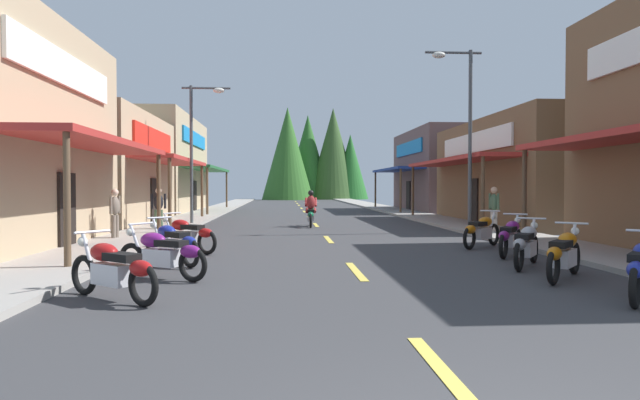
# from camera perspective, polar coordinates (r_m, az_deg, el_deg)

# --- Properties ---
(ground) EXTENTS (10.15, 83.54, 0.10)m
(ground) POSITION_cam_1_polar(r_m,az_deg,el_deg) (29.73, -1.06, -2.00)
(ground) COLOR #38383A
(sidewalk_left) EXTENTS (2.32, 83.54, 0.12)m
(sidewalk_left) POSITION_cam_1_polar(r_m,az_deg,el_deg) (30.06, -13.02, -1.79)
(sidewalk_left) COLOR #9E9991
(sidewalk_left) RESTS_ON ground
(sidewalk_right) EXTENTS (2.32, 83.54, 0.12)m
(sidewalk_right) POSITION_cam_1_polar(r_m,az_deg,el_deg) (30.68, 10.66, -1.71)
(sidewalk_right) COLOR #9E9991
(sidewalk_right) RESTS_ON ground
(centerline_dashes) EXTENTS (0.16, 59.18, 0.01)m
(centerline_dashes) POSITION_cam_1_polar(r_m,az_deg,el_deg) (33.61, -1.39, -1.51)
(centerline_dashes) COLOR #E0C64C
(centerline_dashes) RESTS_ON ground
(storefront_left_middle) EXTENTS (9.30, 9.81, 5.00)m
(storefront_left_middle) POSITION_cam_1_polar(r_m,az_deg,el_deg) (27.26, -24.63, 2.93)
(storefront_left_middle) COLOR tan
(storefront_left_middle) RESTS_ON ground
(storefront_left_far) EXTENTS (10.39, 12.64, 6.30)m
(storefront_left_far) POSITION_cam_1_polar(r_m,az_deg,el_deg) (38.63, -19.24, 3.46)
(storefront_left_far) COLOR tan
(storefront_left_far) RESTS_ON ground
(storefront_right_middle) EXTENTS (10.74, 12.34, 4.80)m
(storefront_right_middle) POSITION_cam_1_polar(r_m,az_deg,el_deg) (28.17, 24.30, 2.68)
(storefront_right_middle) COLOR brown
(storefront_right_middle) RESTS_ON ground
(storefront_right_far) EXTENTS (10.01, 10.61, 5.63)m
(storefront_right_far) POSITION_cam_1_polar(r_m,az_deg,el_deg) (40.11, 14.93, 2.94)
(storefront_right_far) COLOR brown
(storefront_right_far) RESTS_ON ground
(streetlamp_left) EXTENTS (2.11, 0.30, 6.14)m
(streetlamp_left) POSITION_cam_1_polar(r_m,az_deg,el_deg) (24.75, -12.52, 6.68)
(streetlamp_left) COLOR #474C51
(streetlamp_left) RESTS_ON ground
(streetlamp_right) EXTENTS (2.11, 0.30, 6.77)m
(streetlamp_right) POSITION_cam_1_polar(r_m,az_deg,el_deg) (21.18, 14.60, 8.51)
(streetlamp_right) COLOR #474C51
(streetlamp_right) RESTS_ON ground
(motorcycle_parked_right_1) EXTENTS (1.50, 1.67, 1.04)m
(motorcycle_parked_right_1) POSITION_cam_1_polar(r_m,az_deg,el_deg) (11.13, 24.07, -5.09)
(motorcycle_parked_right_1) COLOR black
(motorcycle_parked_right_1) RESTS_ON ground
(motorcycle_parked_right_2) EXTENTS (1.34, 1.79, 1.04)m
(motorcycle_parked_right_2) POSITION_cam_1_polar(r_m,az_deg,el_deg) (12.51, 20.70, -4.35)
(motorcycle_parked_right_2) COLOR black
(motorcycle_parked_right_2) RESTS_ON ground
(motorcycle_parked_right_3) EXTENTS (1.32, 1.80, 1.04)m
(motorcycle_parked_right_3) POSITION_cam_1_polar(r_m,az_deg,el_deg) (14.38, 19.21, -3.60)
(motorcycle_parked_right_3) COLOR black
(motorcycle_parked_right_3) RESTS_ON ground
(motorcycle_parked_right_4) EXTENTS (1.62, 1.55, 1.04)m
(motorcycle_parked_right_4) POSITION_cam_1_polar(r_m,az_deg,el_deg) (16.12, 16.47, -3.04)
(motorcycle_parked_right_4) COLOR black
(motorcycle_parked_right_4) RESTS_ON ground
(motorcycle_parked_left_0) EXTENTS (1.72, 1.44, 1.04)m
(motorcycle_parked_left_0) POSITION_cam_1_polar(r_m,az_deg,el_deg) (8.87, -20.74, -6.69)
(motorcycle_parked_left_0) COLOR black
(motorcycle_parked_left_0) RESTS_ON ground
(motorcycle_parked_left_1) EXTENTS (1.89, 1.19, 1.04)m
(motorcycle_parked_left_1) POSITION_cam_1_polar(r_m,az_deg,el_deg) (10.64, -16.10, -5.32)
(motorcycle_parked_left_1) COLOR black
(motorcycle_parked_left_1) RESTS_ON ground
(motorcycle_parked_left_2) EXTENTS (1.51, 1.65, 1.04)m
(motorcycle_parked_left_2) POSITION_cam_1_polar(r_m,az_deg,el_deg) (12.53, -15.15, -4.30)
(motorcycle_parked_left_2) COLOR black
(motorcycle_parked_left_2) RESTS_ON ground
(motorcycle_parked_left_3) EXTENTS (1.79, 1.34, 1.04)m
(motorcycle_parked_left_3) POSITION_cam_1_polar(r_m,az_deg,el_deg) (14.63, -13.73, -3.47)
(motorcycle_parked_left_3) COLOR black
(motorcycle_parked_left_3) RESTS_ON ground
(rider_cruising_lead) EXTENTS (0.60, 2.14, 1.57)m
(rider_cruising_lead) POSITION_cam_1_polar(r_m,az_deg,el_deg) (23.43, -0.96, -1.20)
(rider_cruising_lead) COLOR black
(rider_cruising_lead) RESTS_ON ground
(pedestrian_by_shop) EXTENTS (0.34, 0.56, 1.71)m
(pedestrian_by_shop) POSITION_cam_1_polar(r_m,az_deg,el_deg) (20.39, 17.65, -0.70)
(pedestrian_by_shop) COLOR #B2A599
(pedestrian_by_shop) RESTS_ON ground
(pedestrian_browsing) EXTENTS (0.33, 0.56, 1.65)m
(pedestrian_browsing) POSITION_cam_1_polar(r_m,az_deg,el_deg) (18.30, -20.57, -1.08)
(pedestrian_browsing) COLOR #726659
(pedestrian_browsing) RESTS_ON ground
(pedestrian_waiting) EXTENTS (0.55, 0.35, 1.68)m
(pedestrian_waiting) POSITION_cam_1_polar(r_m,az_deg,el_deg) (21.57, -16.46, -0.64)
(pedestrian_waiting) COLOR #3F593F
(pedestrian_waiting) RESTS_ON ground
(treeline_backdrop) EXTENTS (14.33, 10.04, 12.36)m
(treeline_backdrop) POSITION_cam_1_polar(r_m,az_deg,el_deg) (73.77, -0.50, 4.60)
(treeline_backdrop) COLOR #2E6123
(treeline_backdrop) RESTS_ON ground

